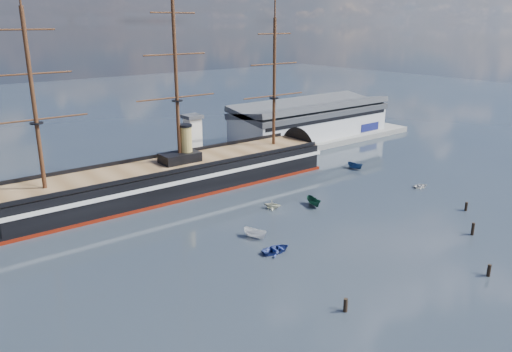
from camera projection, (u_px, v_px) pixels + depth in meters
ground at (255, 203)px, 122.49m from camera, size 600.00×600.00×0.00m
quay at (208, 165)px, 155.34m from camera, size 180.00×18.00×2.00m
warehouse at (311, 120)px, 184.47m from camera, size 63.00×21.00×11.60m
quay_tower at (193, 139)px, 146.04m from camera, size 5.00×5.00×15.00m
warship at (168, 178)px, 128.65m from camera, size 112.99×17.48×53.94m
motorboat_a at (255, 238)px, 102.98m from camera, size 6.77×4.20×2.54m
motorboat_b at (276, 252)px, 96.73m from camera, size 1.82×3.87×1.75m
motorboat_c at (314, 206)px, 120.77m from camera, size 6.91×4.09×2.60m
motorboat_d at (272, 209)px, 119.05m from camera, size 6.87×6.19×2.38m
motorboat_e at (421, 187)px, 134.29m from camera, size 1.73×2.91×1.27m
motorboat_f at (355, 169)px, 150.99m from camera, size 6.31×2.82×2.45m
piling_near_left at (345, 312)px, 76.91m from camera, size 0.64×0.64×2.95m
piling_near_mid at (488, 276)px, 87.60m from camera, size 0.64×0.64×2.93m
piling_near_right at (472, 235)px, 104.49m from camera, size 0.64×0.64×3.43m
piling_far_right at (466, 211)px, 117.84m from camera, size 0.64×0.64×2.85m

